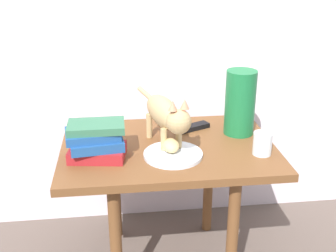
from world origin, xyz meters
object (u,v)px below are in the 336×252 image
(tv_remote, at_px, (192,127))
(cat, at_px, (166,114))
(plate, at_px, (173,155))
(green_vase, at_px, (240,103))
(side_table, at_px, (168,163))
(candle_jar, at_px, (262,145))
(bread_roll, at_px, (171,146))
(book_stack, at_px, (96,141))

(tv_remote, bearing_deg, cat, -155.24)
(plate, xyz_separation_m, green_vase, (0.30, 0.18, 0.13))
(side_table, xyz_separation_m, candle_jar, (0.34, -0.12, 0.12))
(bread_roll, bearing_deg, tv_remote, 62.47)
(bread_roll, height_order, cat, cat)
(bread_roll, xyz_separation_m, book_stack, (-0.27, 0.01, 0.03))
(plate, bearing_deg, green_vase, 31.74)
(book_stack, bearing_deg, plate, -4.93)
(cat, relative_size, book_stack, 2.09)
(side_table, distance_m, green_vase, 0.38)
(bread_roll, relative_size, green_vase, 0.30)
(cat, bearing_deg, tv_remote, 49.33)
(bread_roll, height_order, green_vase, green_vase)
(bread_roll, bearing_deg, plate, -58.32)
(plate, bearing_deg, book_stack, 175.07)
(plate, relative_size, bread_roll, 2.72)
(cat, relative_size, green_vase, 1.76)
(bread_roll, xyz_separation_m, green_vase, (0.30, 0.17, 0.09))
(book_stack, xyz_separation_m, tv_remote, (0.39, 0.22, -0.06))
(plate, distance_m, tv_remote, 0.27)
(plate, height_order, cat, cat)
(green_vase, bearing_deg, book_stack, -164.46)
(bread_roll, relative_size, tv_remote, 0.53)
(bread_roll, distance_m, green_vase, 0.36)
(side_table, xyz_separation_m, tv_remote, (0.12, 0.14, 0.09))
(book_stack, distance_m, tv_remote, 0.45)
(green_vase, distance_m, candle_jar, 0.23)
(bread_roll, bearing_deg, side_table, 90.36)
(green_vase, bearing_deg, tv_remote, 162.44)
(bread_roll, distance_m, cat, 0.12)
(plate, bearing_deg, candle_jar, -3.48)
(side_table, height_order, candle_jar, candle_jar)
(bread_roll, bearing_deg, cat, 97.32)
(side_table, bearing_deg, green_vase, 15.48)
(side_table, height_order, plate, plate)
(plate, height_order, book_stack, book_stack)
(plate, relative_size, tv_remote, 1.45)
(side_table, relative_size, plate, 3.79)
(candle_jar, bearing_deg, cat, 162.50)
(side_table, xyz_separation_m, cat, (-0.01, -0.01, 0.21))
(plate, distance_m, green_vase, 0.37)
(bread_roll, xyz_separation_m, candle_jar, (0.34, -0.03, -0.00))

